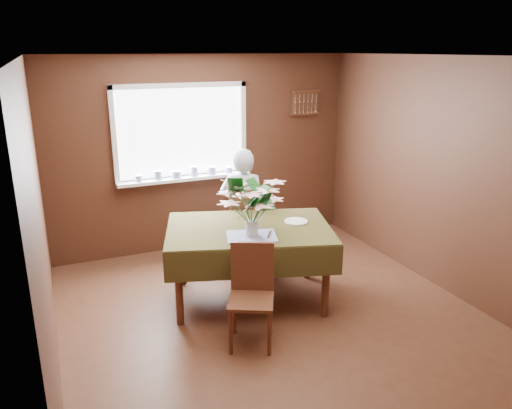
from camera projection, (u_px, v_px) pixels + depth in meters
name	position (u px, v px, depth m)	size (l,w,h in m)	color
floor	(278.00, 322.00, 4.88)	(4.50, 4.50, 0.00)	#4A2819
ceiling	(282.00, 56.00, 4.13)	(4.50, 4.50, 0.00)	white
wall_back	(205.00, 154.00, 6.48)	(4.00, 4.00, 0.00)	brown
wall_front	(473.00, 318.00, 2.53)	(4.00, 4.00, 0.00)	brown
wall_left	(41.00, 230.00, 3.76)	(4.50, 4.50, 0.00)	brown
wall_right	(450.00, 178.00, 5.26)	(4.50, 4.50, 0.00)	brown
window_assembly	(183.00, 149.00, 6.29)	(1.72, 0.20, 1.22)	white
spoon_rack	(305.00, 103.00, 6.82)	(0.44, 0.05, 0.33)	#572E1C
dining_table	(249.00, 236.00, 5.14)	(1.93, 1.58, 0.82)	#572E1C
chair_far	(246.00, 225.00, 5.93)	(0.49, 0.49, 1.02)	#572E1C
chair_near	(252.00, 290.00, 4.45)	(0.53, 0.53, 0.92)	#572E1C
seated_woman	(243.00, 210.00, 5.86)	(0.54, 0.36, 1.48)	white
flower_bouquet	(252.00, 201.00, 4.77)	(0.63, 0.63, 0.54)	white
side_plate	(296.00, 221.00, 5.25)	(0.25, 0.25, 0.01)	white
table_knife	(269.00, 234.00, 4.88)	(0.02, 0.22, 0.00)	silver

